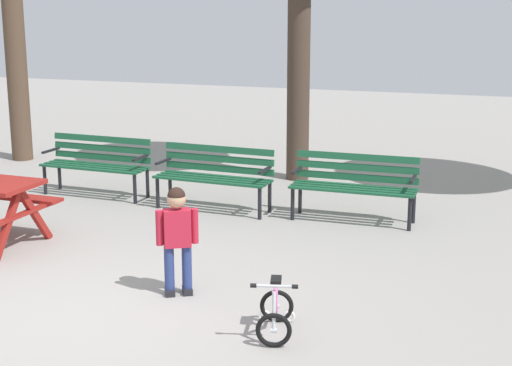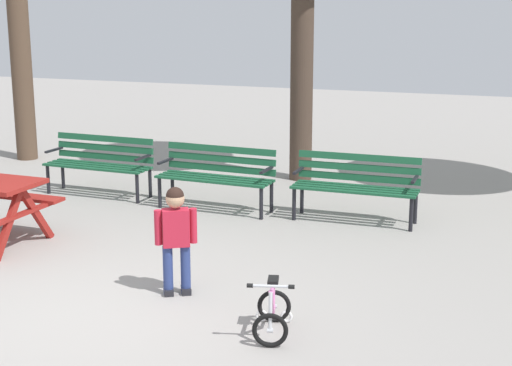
% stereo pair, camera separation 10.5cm
% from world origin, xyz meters
% --- Properties ---
extents(ground, '(36.00, 36.00, 0.00)m').
position_xyz_m(ground, '(0.00, 0.00, 0.00)').
color(ground, gray).
extents(park_bench_far_left, '(1.62, 0.52, 0.85)m').
position_xyz_m(park_bench_far_left, '(-2.16, 3.93, 0.51)').
color(park_bench_far_left, '#195133').
rests_on(park_bench_far_left, ground).
extents(park_bench_left, '(1.62, 0.54, 0.85)m').
position_xyz_m(park_bench_left, '(-0.26, 3.76, 0.51)').
color(park_bench_left, '#195133').
rests_on(park_bench_left, ground).
extents(park_bench_right, '(1.60, 0.47, 0.85)m').
position_xyz_m(park_bench_right, '(1.63, 3.84, 0.51)').
color(park_bench_right, '#195133').
rests_on(park_bench_right, ground).
extents(child_standing, '(0.36, 0.27, 1.07)m').
position_xyz_m(child_standing, '(0.58, 0.73, 0.63)').
color(child_standing, navy).
rests_on(child_standing, ground).
extents(kids_bicycle, '(0.48, 0.62, 0.54)m').
position_xyz_m(kids_bicycle, '(1.75, 0.15, 0.20)').
color(kids_bicycle, black).
rests_on(kids_bicycle, ground).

